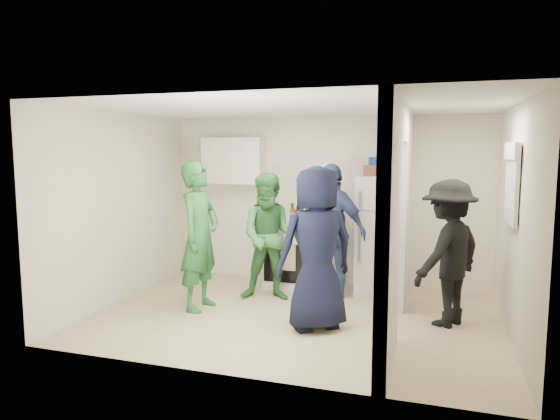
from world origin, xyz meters
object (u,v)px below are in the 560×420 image
(fridge, at_px, (382,235))
(person_navy, at_px, (316,248))
(person_green_center, at_px, (271,237))
(person_green_left, at_px, (200,236))
(person_nook, at_px, (448,253))
(yellow_cup_stack_top, at_px, (400,167))
(wicker_basket, at_px, (377,170))
(person_denim, at_px, (330,231))
(stove, at_px, (293,255))
(blue_bowl, at_px, (377,161))

(fridge, xyz_separation_m, person_navy, (-0.56, -1.63, 0.09))
(person_green_center, xyz_separation_m, person_navy, (0.85, -0.92, 0.07))
(person_green_left, bearing_deg, person_nook, -79.85)
(yellow_cup_stack_top, bearing_deg, person_green_left, -151.69)
(person_navy, bearing_deg, yellow_cup_stack_top, -154.58)
(wicker_basket, distance_m, person_green_center, 1.75)
(wicker_basket, distance_m, person_green_left, 2.60)
(person_nook, bearing_deg, fridge, -108.00)
(wicker_basket, xyz_separation_m, person_green_center, (-1.31, -0.76, -0.88))
(person_green_left, xyz_separation_m, person_denim, (1.47, 0.98, -0.02))
(stove, relative_size, fridge, 0.57)
(fridge, bearing_deg, person_green_center, -153.07)
(fridge, xyz_separation_m, blue_bowl, (-0.10, 0.05, 1.03))
(person_green_left, xyz_separation_m, person_nook, (2.98, 0.32, -0.09))
(blue_bowl, xyz_separation_m, person_nook, (0.95, -1.10, -1.02))
(fridge, relative_size, blue_bowl, 6.91)
(person_navy, bearing_deg, person_denim, -122.90)
(fridge, xyz_separation_m, person_denim, (-0.66, -0.39, 0.09))
(stove, distance_m, person_nook, 2.44)
(fridge, bearing_deg, person_nook, -50.97)
(person_denim, xyz_separation_m, person_navy, (0.10, -1.24, 0.00))
(person_denim, relative_size, person_nook, 1.09)
(person_green_center, relative_size, person_navy, 0.93)
(blue_bowl, bearing_deg, person_green_center, -149.66)
(person_navy, bearing_deg, person_nook, 164.98)
(fridge, distance_m, blue_bowl, 1.04)
(fridge, bearing_deg, person_green_left, -147.33)
(wicker_basket, relative_size, person_green_center, 0.20)
(wicker_basket, xyz_separation_m, person_navy, (-0.46, -1.68, -0.81))
(stove, relative_size, person_green_left, 0.50)
(stove, xyz_separation_m, person_navy, (0.74, -1.66, 0.45))
(person_green_center, relative_size, person_denim, 0.93)
(stove, bearing_deg, person_green_center, -97.73)
(wicker_basket, relative_size, person_denim, 0.19)
(wicker_basket, relative_size, yellow_cup_stack_top, 1.40)
(fridge, bearing_deg, blue_bowl, 153.43)
(person_green_left, relative_size, person_navy, 1.01)
(blue_bowl, height_order, yellow_cup_stack_top, blue_bowl)
(yellow_cup_stack_top, relative_size, person_green_left, 0.13)
(blue_bowl, xyz_separation_m, person_green_left, (-2.03, -1.42, -0.93))
(stove, height_order, person_nook, person_nook)
(person_nook, bearing_deg, blue_bowl, -106.17)
(blue_bowl, bearing_deg, person_nook, -49.15)
(stove, distance_m, person_green_left, 1.69)
(fridge, relative_size, yellow_cup_stack_top, 6.63)
(blue_bowl, distance_m, person_navy, 1.98)
(person_green_left, distance_m, person_nook, 3.00)
(yellow_cup_stack_top, height_order, person_green_center, yellow_cup_stack_top)
(person_denim, bearing_deg, person_green_left, -125.24)
(stove, distance_m, person_green_center, 0.84)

